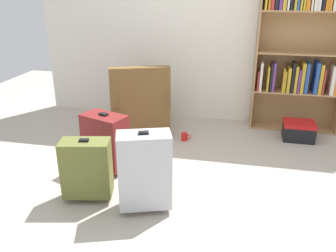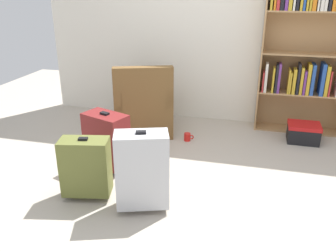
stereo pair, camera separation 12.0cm
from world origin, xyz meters
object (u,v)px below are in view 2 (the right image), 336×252
at_px(armchair, 143,108).
at_px(storage_box, 303,132).
at_px(bookshelf, 307,44).
at_px(mug, 188,137).
at_px(suitcase_silver, 142,170).
at_px(suitcase_dark_red, 106,140).
at_px(suitcase_olive, 86,167).

bearing_deg(armchair, storage_box, 4.99).
height_order(bookshelf, armchair, bookshelf).
height_order(mug, storage_box, storage_box).
bearing_deg(bookshelf, suitcase_silver, -122.68).
distance_m(bookshelf, suitcase_silver, 2.68).
bearing_deg(mug, bookshelf, 28.10).
relative_size(suitcase_dark_red, suitcase_olive, 1.05).
distance_m(storage_box, suitcase_silver, 2.32).
xyz_separation_m(bookshelf, storage_box, (0.05, -0.38, -0.99)).
distance_m(bookshelf, storage_box, 1.06).
height_order(bookshelf, suitcase_olive, bookshelf).
bearing_deg(suitcase_dark_red, mug, 52.77).
bearing_deg(suitcase_dark_red, suitcase_silver, -46.13).
distance_m(bookshelf, suitcase_dark_red, 2.64).
xyz_separation_m(armchair, suitcase_olive, (-0.01, -1.57, -0.01)).
relative_size(suitcase_silver, suitcase_olive, 1.23).
xyz_separation_m(mug, suitcase_silver, (-0.09, -1.47, 0.32)).
bearing_deg(armchair, suitcase_dark_red, -93.21).
bearing_deg(mug, suitcase_olive, -113.58).
bearing_deg(storage_box, suitcase_silver, -128.88).
bearing_deg(mug, suitcase_dark_red, -127.23).
height_order(bookshelf, suitcase_silver, bookshelf).
distance_m(suitcase_silver, suitcase_olive, 0.54).
relative_size(bookshelf, armchair, 2.19).
relative_size(mug, suitcase_silver, 0.17).
height_order(storage_box, suitcase_olive, suitcase_olive).
relative_size(bookshelf, suitcase_dark_red, 3.22).
bearing_deg(suitcase_silver, storage_box, 51.12).
distance_m(mug, suitcase_dark_red, 1.13).
distance_m(bookshelf, mug, 1.82).
bearing_deg(armchair, suitcase_olive, -90.53).
height_order(bookshelf, mug, bookshelf).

